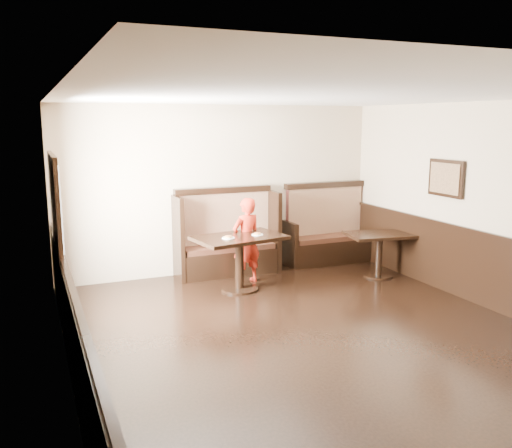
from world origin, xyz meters
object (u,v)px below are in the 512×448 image
booth_main (226,243)px  booth_neighbor (327,236)px  child (246,241)px  table_neighbor (379,244)px  table_main (239,249)px

booth_main → booth_neighbor: bearing=-0.1°
booth_neighbor → child: bearing=-161.2°
table_neighbor → booth_neighbor: bearing=113.8°
booth_main → table_main: size_ratio=1.22×
child → table_main: bearing=40.5°
booth_main → table_neighbor: 2.53m
table_main → table_neighbor: (2.38, -0.22, -0.10)m
booth_main → child: bearing=-80.0°
table_main → table_neighbor: bearing=-15.3°
booth_neighbor → table_neighbor: 1.21m
booth_main → table_main: booth_main is taller
table_neighbor → child: (-2.13, 0.55, 0.14)m
table_neighbor → booth_main: bearing=162.2°
booth_neighbor → table_main: size_ratio=1.15×
booth_neighbor → booth_main: bearing=179.9°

